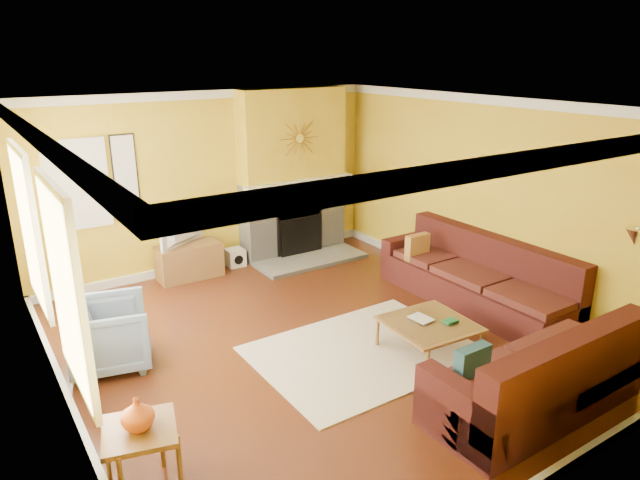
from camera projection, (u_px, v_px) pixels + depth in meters
floor at (318, 341)px, 6.74m from camera, size 5.50×6.00×0.02m
ceiling at (318, 105)px, 5.88m from camera, size 5.50×6.00×0.02m
wall_back at (210, 181)px, 8.69m from camera, size 5.50×0.02×2.70m
wall_front at (557, 341)px, 3.93m from camera, size 5.50×0.02×2.70m
wall_left at (48, 285)px, 4.86m from camera, size 0.02×6.00×2.70m
wall_right at (487, 197)px, 7.75m from camera, size 0.02×6.00×2.70m
baseboard at (318, 335)px, 6.71m from camera, size 5.50×6.00×0.12m
crown_molding at (318, 112)px, 5.90m from camera, size 5.50×6.00×0.12m
window_left_near at (28, 229)px, 5.86m from camera, size 0.06×1.22×1.72m
window_left_far at (64, 291)px, 4.36m from camera, size 0.06×1.22×1.72m
window_back at (77, 185)px, 7.59m from camera, size 0.82×0.06×1.22m
wall_art at (126, 175)px, 7.92m from camera, size 0.34×0.04×1.14m
fireplace at (293, 174)px, 9.23m from camera, size 1.80×0.40×2.70m
mantel at (300, 183)px, 9.07m from camera, size 1.92×0.22×0.08m
hearth at (311, 260)px, 9.21m from camera, size 1.80×0.70×0.06m
sunburst at (300, 138)px, 8.86m from camera, size 0.70×0.04×0.70m
rug at (364, 352)px, 6.45m from camera, size 2.40×1.80×0.02m
sectional_sofa at (448, 303)px, 6.64m from camera, size 2.90×3.81×0.90m
coffee_table at (429, 336)px, 6.43m from camera, size 0.97×0.97×0.36m
media_console at (189, 261)px, 8.51m from camera, size 0.94×0.42×0.52m
tv at (187, 228)px, 8.34m from camera, size 0.85×0.54×0.52m
subwoofer at (235, 257)px, 9.02m from camera, size 0.27×0.27×0.27m
armchair at (109, 334)px, 6.07m from camera, size 0.98×0.97×0.75m
side_table at (143, 461)px, 4.32m from camera, size 0.65×0.65×0.58m
vase at (137, 414)px, 4.19m from camera, size 0.29×0.29×0.26m
book at (415, 321)px, 6.37m from camera, size 0.21×0.27×0.03m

